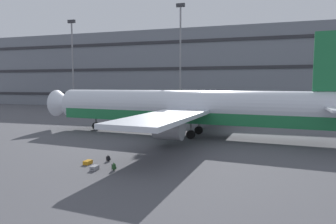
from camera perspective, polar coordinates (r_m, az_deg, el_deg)
ground_plane at (r=34.10m, az=-6.07°, el=-4.00°), size 600.00×600.00×0.00m
terminal_structure at (r=76.19m, az=6.47°, el=8.27°), size 125.44×15.28×18.86m
airliner at (r=31.21m, az=3.95°, el=0.68°), size 36.18×29.26×10.31m
light_mast_far_left at (r=72.36m, az=-18.29°, el=10.17°), size 1.80×0.50×20.50m
light_mast_left at (r=61.86m, az=2.45°, el=12.14°), size 1.80×0.50×22.25m
suitcase_upright at (r=19.80m, az=-14.27°, el=-10.61°), size 0.39×0.65×0.28m
suitcase_large at (r=21.30m, az=-15.52°, el=-9.53°), size 0.46×0.67×0.26m
backpack_teal at (r=19.43m, az=-10.57°, el=-10.57°), size 0.27×0.34×0.52m
backpack_laid_flat at (r=21.73m, az=-11.65°, el=-8.96°), size 0.29×0.35×0.46m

